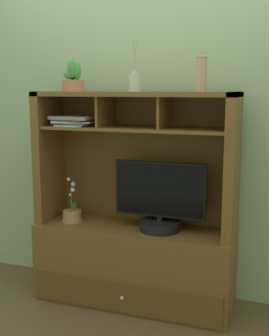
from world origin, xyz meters
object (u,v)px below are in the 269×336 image
tv_monitor (160,203)px  diffuser_bottle (135,82)px  potted_orchid (72,214)px  magazine_stack_left (75,120)px  ceramic_vase (201,74)px  media_console (135,239)px  potted_succulent (73,78)px

tv_monitor → diffuser_bottle: 0.79m
potted_orchid → magazine_stack_left: (0.04, 0.01, 0.65)m
ceramic_vase → magazine_stack_left: bearing=-179.7°
media_console → ceramic_vase: size_ratio=6.83×
magazine_stack_left → diffuser_bottle: size_ratio=0.95×
magazine_stack_left → potted_succulent: 0.28m
tv_monitor → media_console: bearing=170.2°
potted_succulent → ceramic_vase: potted_succulent is taller
tv_monitor → ceramic_vase: 0.85m
potted_succulent → potted_orchid: bearing=-128.0°
media_console → tv_monitor: (0.18, -0.03, 0.27)m
potted_succulent → magazine_stack_left: bearing=-48.7°
tv_monitor → magazine_stack_left: (-0.59, -0.01, 0.52)m
magazine_stack_left → diffuser_bottle: diffuser_bottle is taller
magazine_stack_left → potted_orchid: bearing=-172.2°
diffuser_bottle → magazine_stack_left: bearing=-175.0°
potted_succulent → ceramic_vase: size_ratio=1.05×
diffuser_bottle → ceramic_vase: bearing=-4.1°
potted_orchid → magazine_stack_left: magazine_stack_left is taller
magazine_stack_left → potted_succulent: size_ratio=1.39×
potted_orchid → ceramic_vase: (0.88, 0.01, 0.95)m
media_console → ceramic_vase: ceramic_vase is taller
diffuser_bottle → ceramic_vase: size_ratio=1.53×
ceramic_vase → media_console: bearing=175.6°
tv_monitor → potted_succulent: potted_succulent is taller
magazine_stack_left → potted_succulent: (-0.02, 0.02, 0.28)m
potted_orchid → diffuser_bottle: 1.01m
magazine_stack_left → ceramic_vase: (0.84, 0.00, 0.29)m
media_console → tv_monitor: 0.33m
tv_monitor → potted_orchid: (-0.63, -0.01, -0.13)m
potted_orchid → ceramic_vase: ceramic_vase is taller
media_console → potted_succulent: 1.15m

